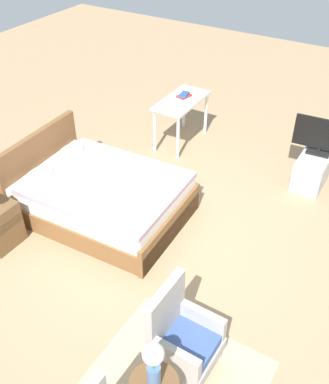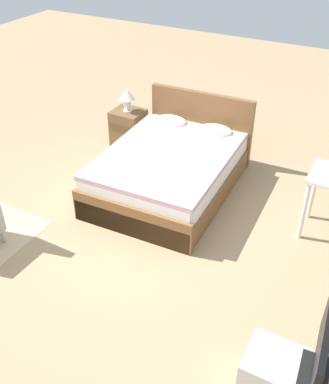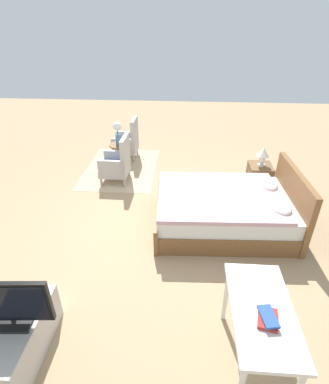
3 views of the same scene
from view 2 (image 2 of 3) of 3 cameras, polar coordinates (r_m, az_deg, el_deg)
name	(u,v)px [view 2 (image 2 of 3)]	position (r m, az deg, el deg)	size (l,w,h in m)	color
ground_plane	(132,233)	(5.09, -4.20, -5.27)	(16.00, 16.00, 0.00)	#A38460
bed	(172,168)	(5.65, 0.90, 3.04)	(1.56, 2.13, 0.96)	brown
nightstand	(129,129)	(6.66, -4.57, 7.99)	(0.44, 0.41, 0.57)	brown
table_lamp	(127,97)	(6.45, -4.78, 11.95)	(0.22, 0.22, 0.33)	silver
tv_flatscreen	(322,350)	(3.30, 19.33, -18.38)	(0.22, 0.77, 0.53)	black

